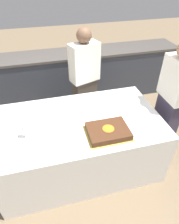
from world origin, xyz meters
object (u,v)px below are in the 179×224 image
Objects in this scene: person_cutting_cake at (85,82)px; wine_glass at (23,128)px; plate_stack at (7,136)px; person_seated_right at (171,102)px; cake at (108,131)px.

wine_glass is at bearing 28.13° from person_cutting_cake.
plate_stack is 1.33m from person_cutting_cake.
person_seated_right is at bearing 2.37° from plate_stack.
person_seated_right is at bearing 121.56° from person_cutting_cake.
person_seated_right reaches higher than cake.
person_seated_right is at bearing 4.07° from wine_glass.
person_cutting_cake is 1.19m from person_seated_right.
person_seated_right is (0.91, 0.28, 0.02)m from cake.
wine_glass is 1.23m from person_cutting_cake.
person_seated_right reaches higher than wine_glass.
cake is 0.96m from person_seated_right.
person_cutting_cake is (0.84, 0.89, -0.07)m from wine_glass.
person_cutting_cake is 0.99× the size of person_seated_right.
wine_glass is (0.18, -0.04, 0.11)m from plate_stack.
person_seated_right is (1.76, 0.12, -0.07)m from wine_glass.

